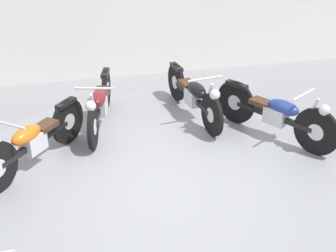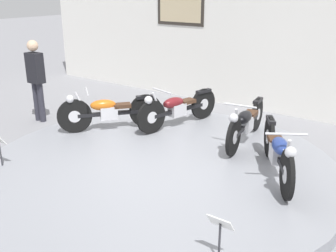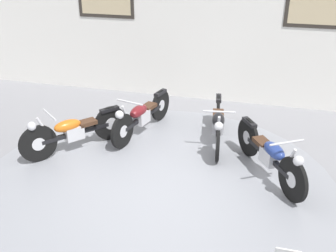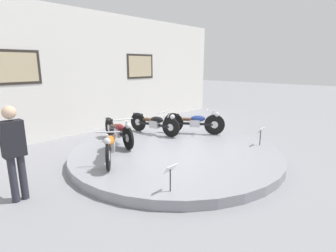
{
  "view_description": "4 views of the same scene",
  "coord_description": "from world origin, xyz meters",
  "px_view_note": "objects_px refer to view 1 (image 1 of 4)",
  "views": [
    {
      "loc": [
        -1.2,
        -4.8,
        3.45
      ],
      "look_at": [
        0.04,
        0.39,
        0.7
      ],
      "focal_mm": 50.0,
      "sensor_mm": 36.0,
      "label": 1
    },
    {
      "loc": [
        3.39,
        -4.48,
        2.82
      ],
      "look_at": [
        0.02,
        0.2,
        0.76
      ],
      "focal_mm": 42.0,
      "sensor_mm": 36.0,
      "label": 2
    },
    {
      "loc": [
        1.46,
        -4.87,
        3.63
      ],
      "look_at": [
        0.08,
        0.41,
        0.99
      ],
      "focal_mm": 42.0,
      "sensor_mm": 36.0,
      "label": 3
    },
    {
      "loc": [
        -5.1,
        -4.43,
        2.45
      ],
      "look_at": [
        -0.26,
        0.05,
        0.89
      ],
      "focal_mm": 28.0,
      "sensor_mm": 36.0,
      "label": 4
    }
  ],
  "objects_px": {
    "motorcycle_blue": "(276,113)",
    "motorcycle_orange": "(33,140)",
    "motorcycle_maroon": "(99,103)",
    "motorcycle_black": "(194,94)"
  },
  "relations": [
    {
      "from": "motorcycle_blue",
      "to": "motorcycle_orange",
      "type": "bearing_deg",
      "value": 179.96
    },
    {
      "from": "motorcycle_orange",
      "to": "motorcycle_maroon",
      "type": "xyz_separation_m",
      "value": [
        0.94,
        0.93,
        -0.0
      ]
    },
    {
      "from": "motorcycle_orange",
      "to": "motorcycle_maroon",
      "type": "distance_m",
      "value": 1.32
    },
    {
      "from": "motorcycle_orange",
      "to": "motorcycle_black",
      "type": "relative_size",
      "value": 0.8
    },
    {
      "from": "motorcycle_orange",
      "to": "motorcycle_maroon",
      "type": "bearing_deg",
      "value": 44.69
    },
    {
      "from": "motorcycle_orange",
      "to": "motorcycle_maroon",
      "type": "height_order",
      "value": "motorcycle_orange"
    },
    {
      "from": "motorcycle_black",
      "to": "motorcycle_blue",
      "type": "xyz_separation_m",
      "value": [
        0.94,
        -0.93,
        0.01
      ]
    },
    {
      "from": "motorcycle_maroon",
      "to": "motorcycle_black",
      "type": "height_order",
      "value": "motorcycle_maroon"
    },
    {
      "from": "motorcycle_orange",
      "to": "motorcycle_blue",
      "type": "distance_m",
      "value": 3.32
    },
    {
      "from": "motorcycle_black",
      "to": "motorcycle_maroon",
      "type": "bearing_deg",
      "value": 179.95
    }
  ]
}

